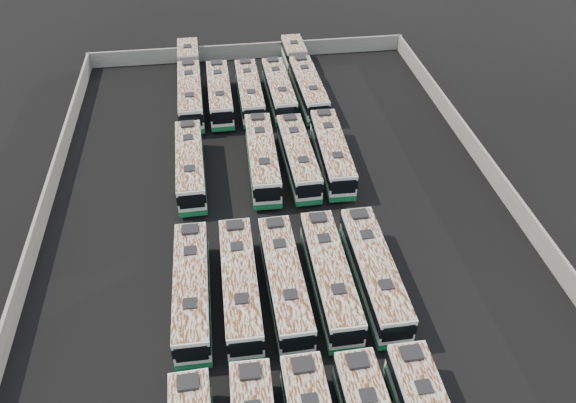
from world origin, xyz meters
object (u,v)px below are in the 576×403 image
Objects in this scene: bus_midback_right at (298,157)px; bus_back_left at (220,94)px; bus_midback_far_left at (190,165)px; bus_back_far_right at (303,76)px; bus_midback_center at (262,158)px; bus_back_center at (249,92)px; bus_midfront_left at (240,285)px; bus_midfront_center at (285,281)px; bus_midfront_far_left at (192,289)px; bus_midfront_far_right at (374,272)px; bus_midfront_right at (330,276)px; bus_back_far_left at (190,82)px; bus_midback_far_right at (332,152)px; bus_back_right at (279,90)px.

bus_back_left is at bearing 115.79° from bus_midback_right.
bus_midback_far_left is 0.64× the size of bus_back_far_right.
bus_back_center is at bearing 91.50° from bus_midback_center.
bus_midfront_left is 1.00× the size of bus_midback_far_left.
bus_midfront_center is at bearing -1.52° from bus_midfront_left.
bus_back_far_right is at bearing 73.18° from bus_midfront_left.
bus_back_left is at bearing 74.94° from bus_midback_far_left.
bus_back_center is (7.37, 14.78, -0.03)m from bus_midback_far_left.
bus_midback_right is (11.16, 17.07, -0.01)m from bus_midfront_far_left.
bus_midfront_far_right reaches higher than bus_midback_far_left.
bus_midfront_left is 0.99× the size of bus_midfront_right.
bus_back_far_left is at bearing 153.69° from bus_back_center.
bus_midback_far_right is at bearing -0.22° from bus_midback_far_left.
bus_midback_far_left is at bearing 178.78° from bus_midback_right.
bus_midfront_far_right is at bearing -68.42° from bus_back_far_left.
bus_midfront_left reaches higher than bus_back_right.
bus_back_left is (-3.75, 14.63, -0.06)m from bus_midback_center.
bus_midfront_far_right is at bearing -0.47° from bus_midfront_left.
bus_back_center is 8.00m from bus_back_far_right.
bus_midfront_right is 0.99× the size of bus_midback_far_right.
bus_back_left is at bearing 105.65° from bus_midback_center.
bus_back_far_left reaches higher than bus_midback_right.
bus_midfront_left is at bearing -90.04° from bus_back_left.
bus_midback_center is 1.04× the size of bus_back_right.
bus_back_right is 4.86m from bus_back_far_right.
bus_midfront_far_left is 3.80m from bus_midfront_left.
bus_midfront_far_right is (7.37, -0.04, 0.03)m from bus_midfront_center.
bus_back_center is at bearing 118.66° from bus_midback_far_right.
bus_midfront_left is 20.58m from bus_midback_far_right.
bus_midfront_far_left is at bearing 179.38° from bus_midfront_left.
bus_midback_center reaches higher than bus_midfront_right.
bus_midfront_right is (3.72, 0.04, 0.02)m from bus_midfront_center.
bus_back_left is at bearing 178.92° from bus_back_right.
bus_midback_far_left reaches higher than bus_back_right.
bus_midfront_far_left is 20.40m from bus_midback_right.
bus_midfront_left is 0.99× the size of bus_midback_far_right.
bus_back_far_right is at bearing 92.00° from bus_midback_far_right.
bus_midback_center reaches higher than bus_midfront_center.
bus_back_far_left is 1.63× the size of bus_back_center.
bus_midfront_right reaches higher than bus_midfront_center.
bus_midfront_left is at bearing 178.71° from bus_midfront_far_right.
bus_back_far_left is at bearing 96.39° from bus_midfront_left.
bus_midback_far_right is 0.63× the size of bus_back_far_left.
bus_back_center is at bearing -0.32° from bus_back_left.
bus_back_center is at bearing 96.34° from bus_midfront_right.
bus_back_left is (-7.44, 32.02, -0.02)m from bus_midfront_right.
bus_midback_far_left reaches higher than bus_midback_right.
bus_back_left reaches higher than bus_back_center.
bus_midfront_far_right is 0.65× the size of bus_back_far_right.
bus_midfront_far_right is 32.94m from bus_back_center.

